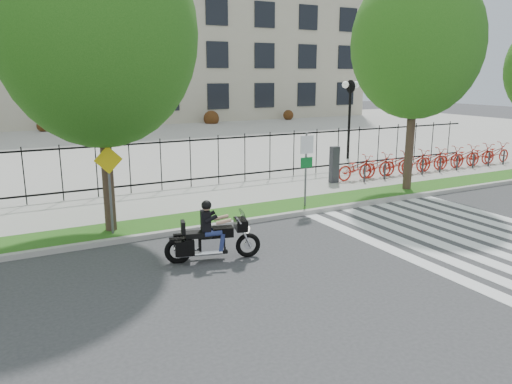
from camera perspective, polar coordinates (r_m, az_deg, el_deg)
name	(u,v)px	position (r m, az deg, el deg)	size (l,w,h in m)	color
ground	(327,267)	(12.26, 8.13, -8.46)	(120.00, 120.00, 0.00)	#333235
curb	(250,221)	(15.54, -0.74, -3.31)	(60.00, 0.20, 0.15)	#9F9B95
grass_verge	(238,214)	(16.27, -2.11, -2.55)	(60.00, 1.50, 0.15)	#1F5314
sidewalk	(208,198)	(18.48, -5.49, -0.67)	(60.00, 3.50, 0.15)	#A4A299
plaza	(108,143)	(35.11, -16.58, 5.43)	(80.00, 34.00, 0.10)	#A4A299
crosswalk_stripes	(466,237)	(15.46, 22.84, -4.74)	(5.70, 8.00, 0.01)	silver
iron_fence	(190,162)	(19.86, -7.50, 3.42)	(30.00, 0.06, 2.00)	black
office_building	(57,17)	(54.77, -21.74, 18.10)	(60.00, 21.90, 20.15)	#A99F88
lamp_post_right	(350,100)	(27.04, 10.71, 10.28)	(1.06, 0.70, 4.25)	black
street_tree_1	(98,32)	(14.41, -17.64, 16.98)	(5.31, 5.31, 8.50)	#39291F
street_tree_2	(417,43)	(20.02, 17.90, 15.87)	(4.84, 4.84, 8.28)	#39291F
bike_share_station	(431,160)	(24.51, 19.39, 3.50)	(11.16, 0.88, 1.50)	#2D2D33
sign_pole_regulatory	(306,160)	(16.75, 5.77, 3.68)	(0.50, 0.09, 2.50)	#59595B
sign_pole_warning	(109,178)	(14.28, -16.41, 1.55)	(0.78, 0.09, 2.49)	#59595B
motorcycle_rider	(213,236)	(12.40, -4.99, -5.07)	(2.36, 1.03, 1.86)	black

